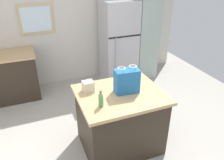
{
  "coord_description": "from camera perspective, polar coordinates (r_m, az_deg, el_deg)",
  "views": [
    {
      "loc": [
        -0.84,
        -2.28,
        2.42
      ],
      "look_at": [
        0.2,
        0.33,
        0.94
      ],
      "focal_mm": 35.87,
      "sensor_mm": 36.0,
      "label": 1
    }
  ],
  "objects": [
    {
      "name": "refrigerator",
      "position": [
        4.94,
        1.62,
        9.67
      ],
      "size": [
        0.72,
        0.69,
        1.76
      ],
      "color": "#B7B7BC",
      "rests_on": "ground"
    },
    {
      "name": "shopping_bag",
      "position": [
        2.91,
        3.78,
        -0.24
      ],
      "size": [
        0.33,
        0.19,
        0.37
      ],
      "color": "#236BAD",
      "rests_on": "kitchen_island"
    },
    {
      "name": "bottle",
      "position": [
        2.65,
        -2.87,
        -5.04
      ],
      "size": [
        0.06,
        0.06,
        0.21
      ],
      "color": "#4C9956",
      "rests_on": "kitchen_island"
    },
    {
      "name": "kitchen_island",
      "position": [
        3.21,
        2.01,
        -10.12
      ],
      "size": [
        1.13,
        0.93,
        0.89
      ],
      "color": "#33281E",
      "rests_on": "ground"
    },
    {
      "name": "back_wall",
      "position": [
        4.91,
        -11.82,
        14.36
      ],
      "size": [
        5.23,
        0.13,
        2.65
      ],
      "color": "silver",
      "rests_on": "ground"
    },
    {
      "name": "ground",
      "position": [
        3.43,
        -1.17,
        -17.05
      ],
      "size": [
        6.28,
        6.28,
        0.0
      ],
      "primitive_type": "plane",
      "color": "#ADA89E"
    },
    {
      "name": "tall_cabinet",
      "position": [
        5.16,
        8.13,
        12.28
      ],
      "size": [
        0.48,
        0.62,
        2.13
      ],
      "color": "#9EB2A8",
      "rests_on": "ground"
    },
    {
      "name": "small_box",
      "position": [
        2.98,
        -6.09,
        -1.62
      ],
      "size": [
        0.15,
        0.13,
        0.15
      ],
      "primitive_type": "cube",
      "rotation": [
        0.0,
        0.0,
        0.04
      ],
      "color": "beige",
      "rests_on": "kitchen_island"
    }
  ]
}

